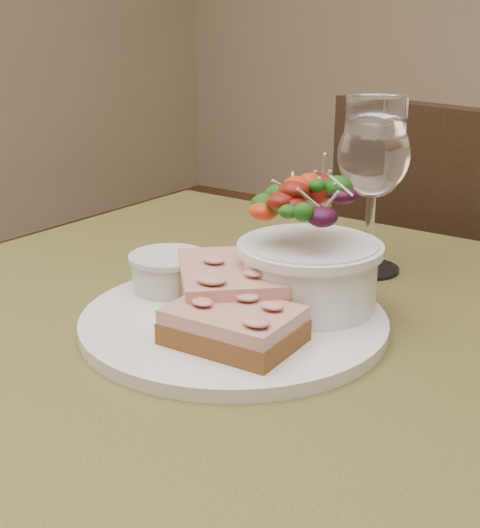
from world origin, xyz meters
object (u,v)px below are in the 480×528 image
Objects in this scene: sandwich_front at (234,325)px; dinner_plate at (234,321)px; cafe_table at (244,434)px; sandwich_back at (230,284)px; wine_glass at (374,160)px; salad_bowl at (310,245)px; ramekin at (168,270)px.

dinner_plate is at bearing 123.09° from sandwich_front.
cafe_table is 7.38× the size of sandwich_front.
sandwich_front is (0.03, -0.05, 0.02)m from dinner_plate.
wine_glass is (0.04, 0.20, 0.09)m from sandwich_back.
salad_bowl reaches higher than dinner_plate.
cafe_table is 5.34× the size of sandwich_back.
dinner_plate is 0.10m from salad_bowl.
salad_bowl is 0.73× the size of wine_glass.
sandwich_front is at bearing -26.32° from ramekin.
cafe_table is 0.17m from ramekin.
sandwich_back is at bearing 125.50° from sandwich_front.
wine_glass reaches higher than sandwich_back.
sandwich_back reaches higher than dinner_plate.
sandwich_front is at bearing -65.71° from cafe_table.
cafe_table is at bearing -12.22° from ramekin.
cafe_table is 0.14m from sandwich_front.
sandwich_back reaches higher than ramekin.
dinner_plate is 0.10m from ramekin.
sandwich_back is (-0.05, 0.06, 0.01)m from sandwich_front.
wine_glass is (0.12, 0.20, 0.09)m from ramekin.
dinner_plate is 2.18× the size of salad_bowl.
ramekin reaches higher than sandwich_front.
dinner_plate is 3.88× the size of ramekin.
sandwich_front is at bearing -4.75° from sandwich_back.
cafe_table is 0.19m from salad_bowl.
ramekin is 0.25m from wine_glass.
wine_glass reaches higher than dinner_plate.
sandwich_back is 1.18× the size of salad_bowl.
ramekin is (-0.09, 0.02, 0.03)m from dinner_plate.
dinner_plate is 2.55× the size of sandwich_front.
ramekin is at bearing -137.18° from sandwich_back.
cafe_table is at bearing 13.54° from sandwich_back.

